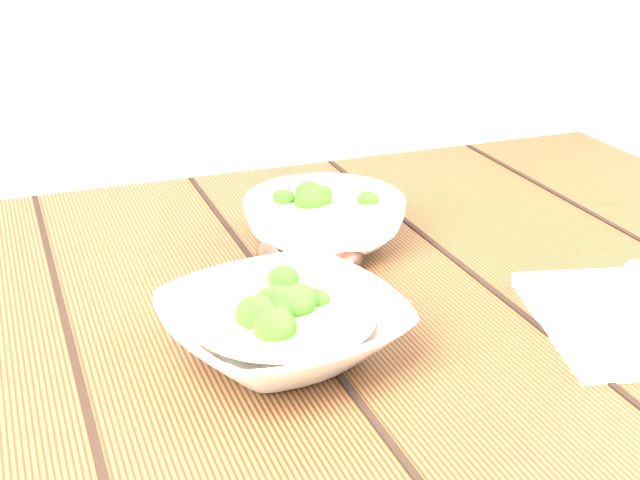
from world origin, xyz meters
TOP-DOWN VIEW (x-y plane):
  - table at (0.00, 0.00)m, footprint 1.20×0.80m
  - soup_bowl_front at (-0.05, -0.08)m, footprint 0.23×0.23m
  - soup_bowl_back at (0.07, 0.12)m, footprint 0.18×0.18m
  - trivet at (0.03, 0.07)m, footprint 0.12×0.12m

SIDE VIEW (x-z plane):
  - table at x=0.00m, z-range 0.26..1.01m
  - trivet at x=0.03m, z-range 0.75..0.78m
  - soup_bowl_front at x=-0.05m, z-range 0.75..0.80m
  - soup_bowl_back at x=0.07m, z-range 0.75..0.81m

